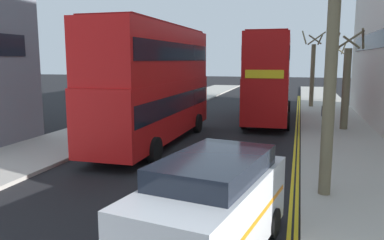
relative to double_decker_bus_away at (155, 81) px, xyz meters
name	(u,v)px	position (x,y,z in m)	size (l,w,h in m)	color
sidewalk_right	(345,146)	(8.82, 1.54, -2.96)	(4.00, 80.00, 0.14)	#ADA89E
sidewalk_left	(95,132)	(-4.18, 1.54, -2.96)	(4.00, 80.00, 0.14)	#ADA89E
kerb_line_outer	(298,155)	(6.72, -0.46, -3.03)	(0.10, 56.00, 0.01)	yellow
kerb_line_inner	(294,154)	(6.56, -0.46, -3.03)	(0.10, 56.00, 0.01)	yellow
double_decker_bus_away	(155,81)	(0.00, 0.00, 0.00)	(2.83, 10.82, 5.64)	red
double_decker_bus_oncoming	(270,75)	(4.73, 8.65, 0.00)	(2.98, 10.86, 5.64)	#B20F0F
taxi_minivan	(210,209)	(5.03, -9.97, -1.96)	(2.70, 5.07, 2.12)	silver
pedestrian_far	(325,116)	(8.04, 4.73, -2.04)	(0.34, 0.22, 1.62)	#2D2D38
street_tree_near	(346,84)	(9.17, 5.90, -0.36)	(1.74, 1.79, 5.57)	#6B6047
street_tree_mid	(335,73)	(9.88, 22.23, -0.27)	(1.55, 1.48, 5.41)	#6B6047
street_tree_far	(329,82)	(7.46, -5.65, 0.37)	(1.48, 1.75, 6.83)	#6B6047
street_tree_distant	(312,71)	(7.63, 16.55, 0.06)	(1.95, 1.95, 6.32)	#6B6047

